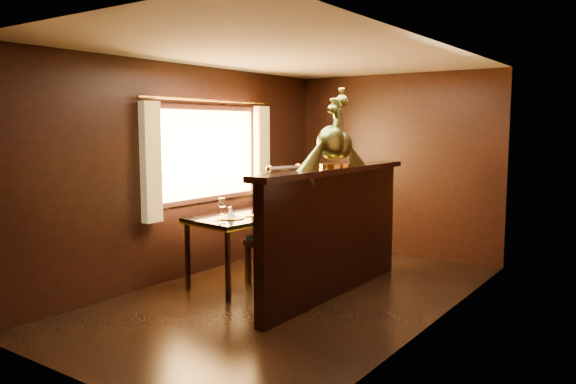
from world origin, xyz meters
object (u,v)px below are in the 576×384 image
Objects in this scene: chair_left at (279,223)px; chair_right at (300,221)px; dining_table at (248,221)px; peacock_right at (341,133)px; peacock_left at (331,127)px.

chair_right is (0.06, 0.32, -0.02)m from chair_left.
peacock_right reaches higher than dining_table.
peacock_left is 1.16× the size of peacock_right.
peacock_left is (0.62, -0.36, 1.08)m from chair_right.
dining_table is 1.74× the size of peacock_left.
dining_table is at bearing -143.26° from chair_left.
chair_right is 1.87× the size of peacock_right.
chair_right is at bearing 55.72° from dining_table.
dining_table is 1.04× the size of chair_left.
peacock_left is at bearing 12.62° from chair_left.
chair_right is 1.30m from peacock_left.
chair_left reaches higher than chair_right.
peacock_left is 0.20m from peacock_right.
chair_left is 1.94× the size of peacock_right.
chair_right is 1.21m from peacock_right.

